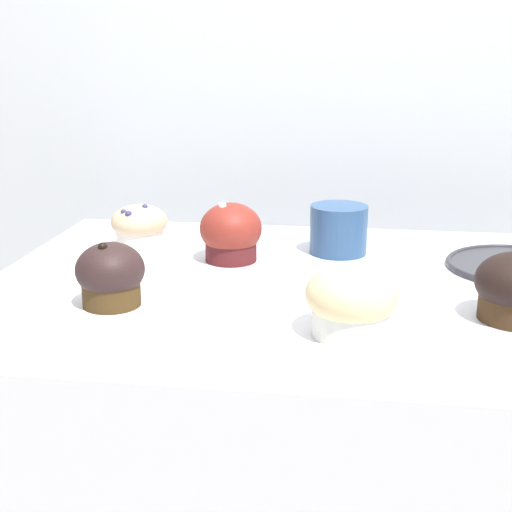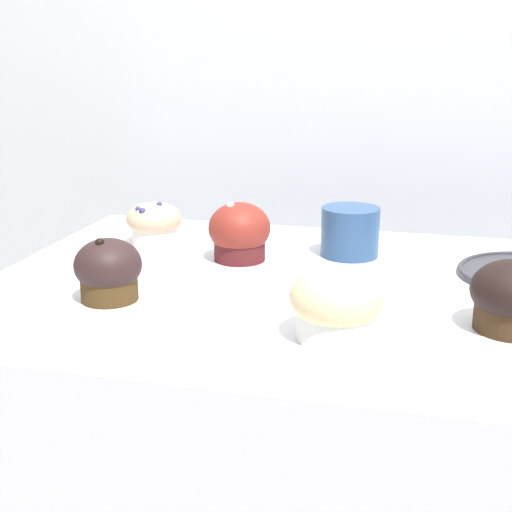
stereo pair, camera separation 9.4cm
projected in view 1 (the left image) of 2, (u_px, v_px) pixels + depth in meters
The scene contains 6 objects.
wall_back at pixel (355, 207), 1.53m from camera, with size 3.20×0.10×1.80m, color silver.
muffin_back_left at pixel (348, 301), 0.79m from camera, with size 0.10×0.10×0.08m.
muffin_back_right at pixel (139, 226), 1.14m from camera, with size 0.09×0.09×0.07m.
muffin_front_left at pixel (230, 233), 1.06m from camera, with size 0.09×0.09×0.09m.
muffin_front_right at pixel (110, 275), 0.88m from camera, with size 0.09×0.09×0.08m.
coffee_cup at pixel (338, 228), 1.10m from camera, with size 0.09×0.13×0.08m.
Camera 1 is at (0.00, -0.92, 1.23)m, focal length 50.00 mm.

